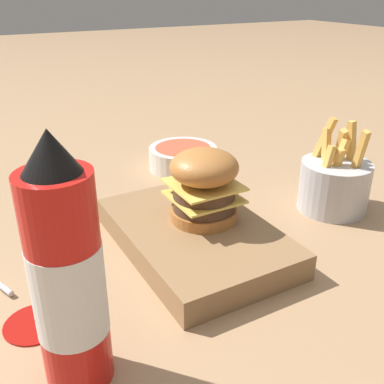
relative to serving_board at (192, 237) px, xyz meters
The scene contains 7 objects.
ground_plane 0.03m from the serving_board, ahead, with size 6.00×6.00×0.00m, color #9E7A56.
serving_board is the anchor object (origin of this frame).
burger 0.07m from the serving_board, 67.78° to the right, with size 0.09×0.09×0.10m.
ketchup_bottle 0.26m from the serving_board, 125.54° to the left, with size 0.06×0.06×0.24m.
fries_basket 0.26m from the serving_board, 91.30° to the right, with size 0.11×0.11×0.15m.
side_bowl 0.30m from the serving_board, 25.82° to the right, with size 0.13×0.13×0.04m.
ketchup_puddle 0.23m from the serving_board, 103.15° to the left, with size 0.07×0.07×0.00m.
Camera 1 is at (-0.49, 0.26, 0.34)m, focal length 42.00 mm.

